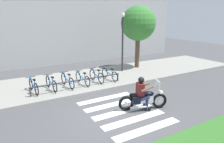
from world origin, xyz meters
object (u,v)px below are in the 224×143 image
object	(u,v)px
bicycle_1	(51,83)
bicycle_0	(33,86)
rider	(142,91)
bicycle_4	(97,76)
bike_rack	(79,81)
motorcycle	(143,99)
bicycle_2	(67,80)
bicycle_5	(110,74)
tree_near_rack	(138,24)
street_lamp	(123,37)
bicycle_3	(83,78)

from	to	relation	value
bicycle_1	bicycle_0	bearing A→B (deg)	-179.98
rider	bicycle_4	bearing A→B (deg)	92.44
bicycle_0	bike_rack	distance (m)	2.25
motorcycle	bicycle_2	world-z (taller)	motorcycle
bicycle_0	bike_rack	size ratio (longest dim) A/B	0.32
bicycle_5	tree_near_rack	distance (m)	4.67
rider	bicycle_2	xyz separation A→B (m)	(-1.91, 4.00, -0.34)
motorcycle	street_lamp	size ratio (longest dim) A/B	0.50
rider	bicycle_5	size ratio (longest dim) A/B	0.90
bicycle_0	bicycle_3	size ratio (longest dim) A/B	0.95
bicycle_4	bike_rack	world-z (taller)	bicycle_4
bicycle_2	tree_near_rack	bearing A→B (deg)	15.75
bicycle_2	bicycle_1	bearing A→B (deg)	179.98
motorcycle	bicycle_0	size ratio (longest dim) A/B	1.30
bicycle_0	bicycle_3	world-z (taller)	bicycle_0
bicycle_0	bike_rack	xyz separation A→B (m)	(2.18, -0.55, 0.08)
bicycle_4	tree_near_rack	distance (m)	5.32
motorcycle	bicycle_4	xyz separation A→B (m)	(-0.24, 4.02, 0.03)
rider	bicycle_2	size ratio (longest dim) A/B	0.88
bicycle_3	bicycle_4	size ratio (longest dim) A/B	1.06
bicycle_4	street_lamp	bearing A→B (deg)	26.00
bicycle_3	bike_rack	size ratio (longest dim) A/B	0.34
street_lamp	bicycle_5	bearing A→B (deg)	-143.79
bicycle_2	bicycle_4	size ratio (longest dim) A/B	1.05
bicycle_3	bicycle_5	bearing A→B (deg)	-0.01
bicycle_3	bicycle_2	bearing A→B (deg)	-179.93
bicycle_4	street_lamp	xyz separation A→B (m)	(2.61, 1.27, 1.99)
street_lamp	tree_near_rack	xyz separation A→B (m)	(1.57, 0.40, 0.84)
bicycle_5	bicycle_3	bearing A→B (deg)	179.99
rider	bicycle_4	world-z (taller)	rider
bicycle_1	street_lamp	distance (m)	5.73
bike_rack	street_lamp	size ratio (longest dim) A/B	1.22
bike_rack	tree_near_rack	world-z (taller)	tree_near_rack
rider	bicycle_1	distance (m)	4.88
bicycle_3	bike_rack	bearing A→B (deg)	-128.09
bike_rack	bicycle_1	bearing A→B (deg)	157.02
bicycle_0	bicycle_4	distance (m)	3.49
motorcycle	bicycle_1	world-z (taller)	motorcycle
bicycle_3	street_lamp	xyz separation A→B (m)	(3.48, 1.27, 2.01)
rider	bicycle_2	distance (m)	4.44
motorcycle	street_lamp	xyz separation A→B (m)	(2.36, 5.29, 2.02)
bicycle_4	bike_rack	xyz separation A→B (m)	(-1.31, -0.55, 0.07)
motorcycle	tree_near_rack	xyz separation A→B (m)	(3.94, 5.69, 2.87)
bicycle_3	bicycle_4	distance (m)	0.87
bike_rack	bicycle_0	bearing A→B (deg)	165.73
motorcycle	bicycle_3	xyz separation A→B (m)	(-1.11, 4.03, 0.02)
rider	bicycle_1	bearing A→B (deg)	124.88
bicycle_1	tree_near_rack	distance (m)	7.55
bicycle_2	tree_near_rack	distance (m)	6.77
bicycle_4	tree_near_rack	world-z (taller)	tree_near_rack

